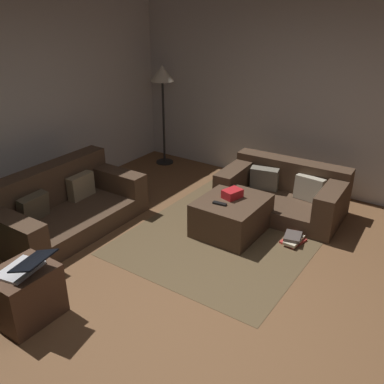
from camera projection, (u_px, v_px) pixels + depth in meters
The scene contains 12 objects.
ground_plane at pixel (205, 312), 3.76m from camera, with size 6.40×6.40×0.00m, color brown.
corner_partition at pixel (337, 100), 5.56m from camera, with size 0.12×6.40×2.60m, color #B5B0AB.
couch_left at pixel (63, 206), 5.07m from camera, with size 1.80×0.98×0.71m.
couch_right at pixel (284, 192), 5.46m from camera, with size 0.99×1.55×0.61m.
ottoman at pixel (232, 216), 4.97m from camera, with size 0.82×0.69×0.42m, color #473323.
gift_box at pixel (232, 194), 4.91m from camera, with size 0.22×0.16×0.10m, color red.
tv_remote at pixel (220, 204), 4.76m from camera, with size 0.05×0.16×0.02m, color black.
side_table at pixel (25, 294), 3.61m from camera, with size 0.52×0.44×0.48m, color #4C3323.
laptop at pixel (25, 266), 3.46m from camera, with size 0.42×0.47×0.18m.
book_stack at pixel (293, 239), 4.80m from camera, with size 0.32×0.25×0.10m.
corner_lamp at pixel (162, 81), 6.56m from camera, with size 0.36×0.36×1.58m.
area_rug at pixel (231, 231), 5.06m from camera, with size 2.60×2.00×0.01m, color brown.
Camera 1 is at (-2.51, -1.58, 2.55)m, focal length 39.82 mm.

